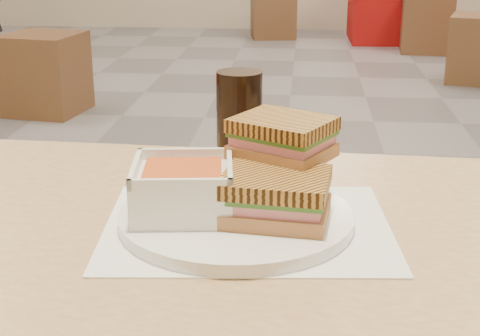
# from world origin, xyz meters

# --- Properties ---
(main_table) EXTENTS (1.23, 0.75, 0.75)m
(main_table) POSITION_xyz_m (-0.10, -2.05, 0.64)
(main_table) COLOR tan
(main_table) RESTS_ON ground
(tray_liner) EXTENTS (0.36, 0.30, 0.00)m
(tray_liner) POSITION_xyz_m (0.02, -2.02, 0.75)
(tray_liner) COLOR white
(tray_liner) RESTS_ON main_table
(plate) EXTENTS (0.29, 0.29, 0.02)m
(plate) POSITION_xyz_m (0.01, -2.01, 0.76)
(plate) COLOR white
(plate) RESTS_ON tray_liner
(soup_bowl) EXTENTS (0.13, 0.13, 0.06)m
(soup_bowl) POSITION_xyz_m (-0.06, -2.02, 0.79)
(soup_bowl) COLOR white
(soup_bowl) RESTS_ON plate
(panini_lower) EXTENTS (0.13, 0.12, 0.06)m
(panini_lower) POSITION_xyz_m (0.05, -2.03, 0.79)
(panini_lower) COLOR #AE7243
(panini_lower) RESTS_ON plate
(panini_upper) EXTENTS (0.15, 0.14, 0.05)m
(panini_upper) POSITION_xyz_m (0.06, -1.94, 0.84)
(panini_upper) COLOR #AE7243
(panini_upper) RESTS_ON panini_lower
(cola_glass) EXTENTS (0.07, 0.07, 0.14)m
(cola_glass) POSITION_xyz_m (-0.01, -1.79, 0.82)
(cola_glass) COLOR black
(cola_glass) RESTS_ON main_table
(bg_table_2) EXTENTS (0.79, 0.79, 0.68)m
(bg_table_2) POSITION_xyz_m (0.91, 4.32, 0.34)
(bg_table_2) COLOR #AC0904
(bg_table_2) RESTS_ON ground
(bg_chair_0r) EXTENTS (0.49, 0.49, 0.48)m
(bg_chair_0r) POSITION_xyz_m (-1.47, 1.30, 0.24)
(bg_chair_0r) COLOR brown
(bg_chair_0r) RESTS_ON ground
(bg_chair_1l) EXTENTS (0.52, 0.52, 0.48)m
(bg_chair_1l) POSITION_xyz_m (1.35, 2.44, 0.24)
(bg_chair_1l) COLOR brown
(bg_chair_1l) RESTS_ON ground
(bg_chair_2l) EXTENTS (0.48, 0.48, 0.47)m
(bg_chair_2l) POSITION_xyz_m (-0.24, 4.41, 0.24)
(bg_chair_2l) COLOR brown
(bg_chair_2l) RESTS_ON ground
(bg_chair_2r) EXTENTS (0.47, 0.47, 0.49)m
(bg_chair_2r) POSITION_xyz_m (1.16, 3.69, 0.24)
(bg_chair_2r) COLOR brown
(bg_chair_2r) RESTS_ON ground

